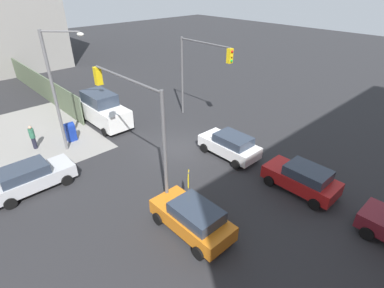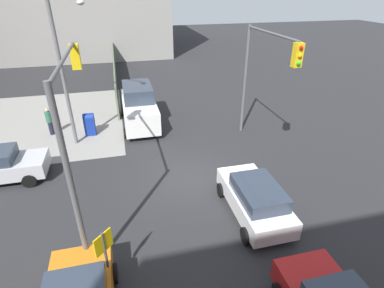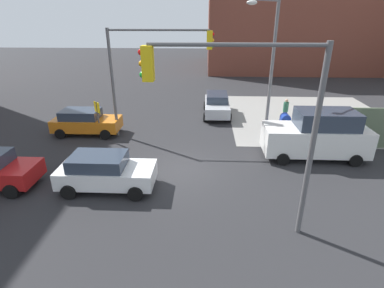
{
  "view_description": "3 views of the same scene",
  "coord_description": "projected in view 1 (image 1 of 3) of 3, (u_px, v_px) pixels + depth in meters",
  "views": [
    {
      "loc": [
        -14.22,
        11.79,
        10.69
      ],
      "look_at": [
        -1.85,
        0.28,
        1.18
      ],
      "focal_mm": 28.0,
      "sensor_mm": 36.0,
      "label": 1
    },
    {
      "loc": [
        -11.92,
        2.85,
        8.5
      ],
      "look_at": [
        -0.76,
        0.1,
        2.31
      ],
      "focal_mm": 28.0,
      "sensor_mm": 36.0,
      "label": 2
    },
    {
      "loc": [
        1.11,
        -13.28,
        7.13
      ],
      "look_at": [
        0.51,
        -0.24,
        1.51
      ],
      "focal_mm": 28.0,
      "sensor_mm": 36.0,
      "label": 3
    }
  ],
  "objects": [
    {
      "name": "mailbox_blue",
      "position": [
        70.0,
        131.0,
        21.93
      ],
      "size": [
        0.56,
        0.64,
        1.43
      ],
      "color": "navy",
      "rests_on": "ground"
    },
    {
      "name": "sedan_orange",
      "position": [
        193.0,
        218.0,
        13.96
      ],
      "size": [
        4.2,
        2.02,
        1.62
      ],
      "color": "orange",
      "rests_on": "ground"
    },
    {
      "name": "traffic_signal_se_corner",
      "position": [
        199.0,
        65.0,
        23.27
      ],
      "size": [
        5.43,
        0.36,
        6.5
      ],
      "color": "#59595B",
      "rests_on": "ground"
    },
    {
      "name": "construction_fence",
      "position": [
        41.0,
        86.0,
        29.62
      ],
      "size": [
        17.84,
        0.12,
        2.4
      ],
      "primitive_type": "cube",
      "color": "#56664C",
      "rests_on": "ground"
    },
    {
      "name": "hatchback_white",
      "position": [
        230.0,
        145.0,
        19.98
      ],
      "size": [
        4.16,
        2.02,
        1.62
      ],
      "color": "white",
      "rests_on": "ground"
    },
    {
      "name": "sidewalk_corner",
      "position": [
        2.0,
        145.0,
        21.71
      ],
      "size": [
        12.0,
        12.0,
        0.01
      ],
      "primitive_type": "cube",
      "color": "gray",
      "rests_on": "ground"
    },
    {
      "name": "pedestrian_crossing",
      "position": [
        33.0,
        137.0,
        20.81
      ],
      "size": [
        0.36,
        0.36,
        1.77
      ],
      "rotation": [
        0.0,
        0.0,
        3.54
      ],
      "color": "#2D664C",
      "rests_on": "ground"
    },
    {
      "name": "coupe_red",
      "position": [
        302.0,
        178.0,
        16.68
      ],
      "size": [
        4.08,
        2.02,
        1.62
      ],
      "color": "#B21919",
      "rests_on": "ground"
    },
    {
      "name": "hatchback_silver",
      "position": [
        30.0,
        177.0,
        16.77
      ],
      "size": [
        2.02,
        4.43,
        1.62
      ],
      "color": "#B7BABF",
      "rests_on": "ground"
    },
    {
      "name": "street_lamp_corner",
      "position": [
        58.0,
        85.0,
        18.87
      ],
      "size": [
        2.12,
        1.93,
        8.0
      ],
      "color": "slate",
      "rests_on": "ground"
    },
    {
      "name": "traffic_signal_nw_corner",
      "position": [
        134.0,
        114.0,
        15.0
      ],
      "size": [
        6.15,
        0.36,
        6.5
      ],
      "color": "#59595B",
      "rests_on": "ground"
    },
    {
      "name": "warning_sign_two_way",
      "position": [
        189.0,
        186.0,
        14.8
      ],
      "size": [
        0.48,
        0.48,
        2.4
      ],
      "color": "#4C4C4C",
      "rests_on": "ground"
    },
    {
      "name": "van_white_delivery",
      "position": [
        103.0,
        109.0,
        24.15
      ],
      "size": [
        5.4,
        2.32,
        2.62
      ],
      "color": "white",
      "rests_on": "ground"
    },
    {
      "name": "ground_plane",
      "position": [
        177.0,
        148.0,
        21.32
      ],
      "size": [
        120.0,
        120.0,
        0.0
      ],
      "primitive_type": "plane",
      "color": "#28282B"
    }
  ]
}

